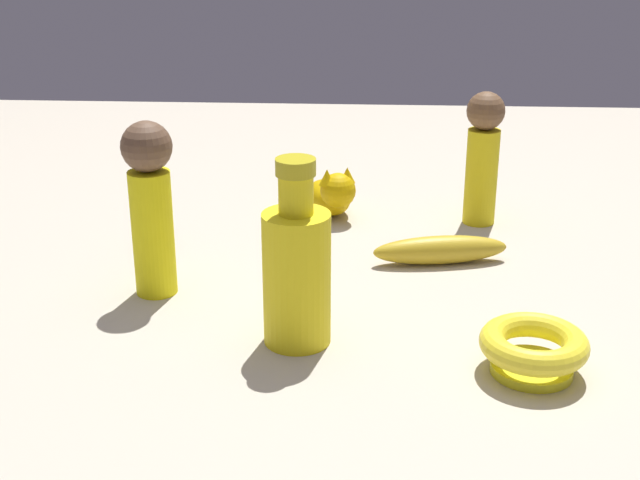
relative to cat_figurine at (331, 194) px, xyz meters
The scene contains 8 objects.
ground 0.23m from the cat_figurine, behind, with size 2.00×2.00×0.00m, color #BCB29E.
cat_figurine is the anchor object (origin of this frame).
person_figure_child 0.37m from the cat_figurine, 144.67° to the left, with size 0.07×0.07×0.22m.
bottle_tall 0.42m from the cat_figurine, behind, with size 0.08×0.08×0.22m.
nail_polish_jar 0.28m from the cat_figurine, 120.76° to the left, with size 0.05×0.05×0.04m.
banana 0.24m from the cat_figurine, 139.09° to the right, with size 0.19×0.04×0.04m, color gold.
bowl 0.53m from the cat_figurine, 153.72° to the right, with size 0.11×0.11×0.05m.
person_figure_adult 0.24m from the cat_figurine, 94.35° to the right, with size 0.07×0.07×0.20m.
Camera 1 is at (-1.08, -0.06, 0.48)m, focal length 49.35 mm.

